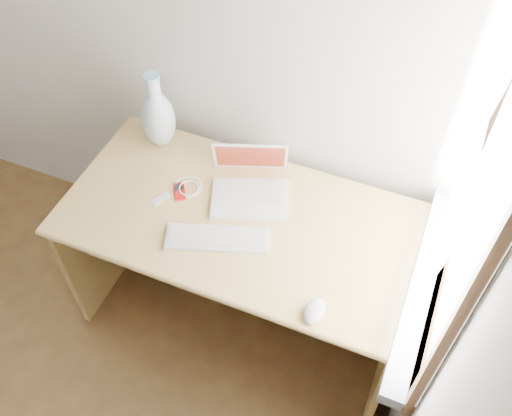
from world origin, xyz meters
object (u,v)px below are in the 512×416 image
at_px(laptop, 253,185).
at_px(vase, 158,118).
at_px(external_keyboard, 217,238).
at_px(desk, 250,235).

relative_size(laptop, vase, 0.97).
height_order(laptop, external_keyboard, laptop).
xyz_separation_m(desk, vase, (-0.49, 0.17, 0.37)).
bearing_deg(external_keyboard, vase, 120.13).
height_order(desk, laptop, laptop).
distance_m(desk, laptop, 0.27).
bearing_deg(desk, vase, 160.98).
xyz_separation_m(desk, external_keyboard, (-0.04, -0.22, 0.23)).
relative_size(desk, laptop, 4.01).
bearing_deg(desk, laptop, 98.38).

